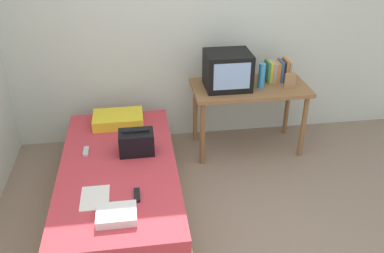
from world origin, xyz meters
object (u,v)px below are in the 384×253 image
Objects in this scene: picture_frame at (290,81)px; tv at (228,70)px; book_row at (278,71)px; magazine at (95,198)px; bed at (120,185)px; handbag at (136,142)px; remote_dark at (137,195)px; desk at (249,94)px; water_bottle at (262,76)px; folded_towel at (117,215)px; remote_silver at (86,151)px; pillow at (118,119)px.

tv is at bearing 168.91° from picture_frame.
magazine is (-1.81, -1.32, -0.40)m from book_row.
bed is 1.52m from tv.
handbag is (0.17, 0.17, 0.32)m from bed.
magazine is 0.31m from remote_dark.
desk is at bearing -162.84° from book_row.
bed is 7.94× the size of water_bottle.
handbag is (-1.53, -0.50, -0.27)m from picture_frame.
water_bottle is 2.01m from magazine.
folded_towel is (-0.17, -0.84, -0.07)m from handbag.
folded_towel is (0.16, -0.25, 0.03)m from magazine.
handbag is 1.07× the size of folded_towel.
tv is (-0.24, -0.00, 0.27)m from desk.
tv is 1.55m from remote_silver.
remote_dark is 0.27m from folded_towel.
magazine reaches higher than bed.
remote_silver is at bearing -157.74° from tv.
book_row is at bearing 18.91° from remote_silver.
bed is 0.77m from pillow.
picture_frame is 1.95m from remote_dark.
magazine is (-1.59, -1.16, -0.42)m from water_bottle.
desk is 3.87× the size of handbag.
remote_dark is 0.56× the size of folded_towel.
remote_dark and remote_silver have the same top height.
pillow is at bearing 90.07° from folded_towel.
remote_silver reaches higher than magazine.
picture_frame is (1.70, 0.67, 0.59)m from bed.
book_row is 1.56× the size of remote_dark.
water_bottle is 1.59× the size of picture_frame.
pillow is 3.10× the size of remote_dark.
folded_towel is at bearing -132.24° from desk.
book_row reaches higher than magazine.
remote_silver is at bearing 140.63° from bed.
book_row is at bearing 36.09° from magazine.
pillow is at bearing -177.13° from desk.
tv reaches higher than desk.
remote_silver is at bearing 99.85° from magazine.
water_bottle is 1.42m from handbag.
folded_towel is at bearing -72.86° from remote_silver.
magazine is (-1.50, -1.22, -0.20)m from desk.
book_row is at bearing 28.36° from bed.
bed is at bearing -134.55° from handbag.
book_row is 0.87× the size of folded_towel.
pillow reaches higher than remote_dark.
tv is 1.18m from pillow.
book_row is 1.69m from pillow.
remote_silver is at bearing -160.76° from desk.
magazine is at bearing -80.15° from remote_silver.
tv reaches higher than picture_frame.
water_bottle is 1.61× the size of remote_dark.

